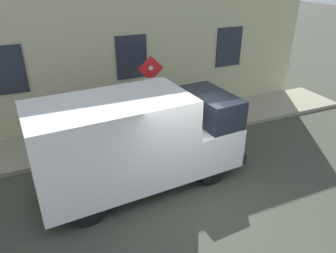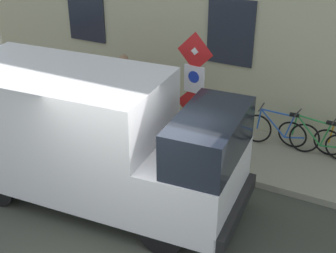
# 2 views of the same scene
# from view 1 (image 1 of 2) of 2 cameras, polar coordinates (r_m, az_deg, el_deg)

# --- Properties ---
(ground_plane) EXTENTS (80.00, 80.00, 0.00)m
(ground_plane) POSITION_cam_1_polar(r_m,az_deg,el_deg) (8.41, 4.68, -12.09)
(ground_plane) COLOR #3B3D33
(sidewalk_slab) EXTENTS (2.14, 16.43, 0.14)m
(sidewalk_slab) POSITION_cam_1_polar(r_m,az_deg,el_deg) (11.34, -4.29, -0.62)
(sidewalk_slab) COLOR gray
(sidewalk_slab) RESTS_ON ground_plane
(building_facade) EXTENTS (0.75, 14.43, 7.54)m
(building_facade) POSITION_cam_1_polar(r_m,az_deg,el_deg) (11.53, -7.43, 19.08)
(building_facade) COLOR #B6B38D
(building_facade) RESTS_ON ground_plane
(sign_post_stacked) EXTENTS (0.17, 0.56, 2.66)m
(sign_post_stacked) POSITION_cam_1_polar(r_m,az_deg,el_deg) (9.89, -2.99, 6.17)
(sign_post_stacked) COLOR #474C47
(sign_post_stacked) RESTS_ON sidewalk_slab
(delivery_van) EXTENTS (2.38, 5.46, 2.50)m
(delivery_van) POSITION_cam_1_polar(r_m,az_deg,el_deg) (8.10, -5.70, -2.40)
(delivery_van) COLOR white
(delivery_van) RESTS_ON ground_plane
(bicycle_orange) EXTENTS (0.46, 1.72, 0.89)m
(bicycle_orange) POSITION_cam_1_polar(r_m,az_deg,el_deg) (12.77, 7.82, 4.60)
(bicycle_orange) COLOR black
(bicycle_orange) RESTS_ON sidewalk_slab
(bicycle_green) EXTENTS (0.46, 1.71, 0.89)m
(bicycle_green) POSITION_cam_1_polar(r_m,az_deg,el_deg) (12.41, 4.73, 4.10)
(bicycle_green) COLOR black
(bicycle_green) RESTS_ON sidewalk_slab
(bicycle_blue) EXTENTS (0.46, 1.71, 0.89)m
(bicycle_blue) POSITION_cam_1_polar(r_m,az_deg,el_deg) (12.09, 1.47, 3.55)
(bicycle_blue) COLOR black
(bicycle_blue) RESTS_ON sidewalk_slab
(pedestrian) EXTENTS (0.48, 0.44, 1.72)m
(pedestrian) POSITION_cam_1_polar(r_m,az_deg,el_deg) (10.49, -15.93, 2.09)
(pedestrian) COLOR #262B47
(pedestrian) RESTS_ON sidewalk_slab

